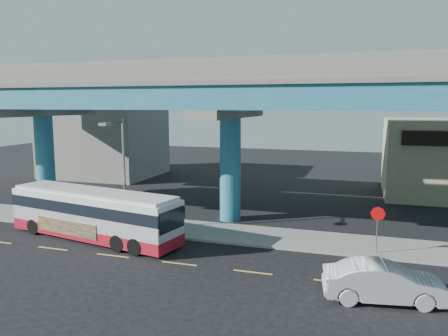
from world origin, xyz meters
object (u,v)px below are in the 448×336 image
(transit_bus, at_px, (93,213))
(parked_car, at_px, (67,207))
(sedan, at_px, (384,282))
(street_lamp, at_px, (119,159))
(stop_sign, at_px, (378,220))

(transit_bus, xyz_separation_m, parked_car, (-4.77, 3.63, -0.82))
(transit_bus, xyz_separation_m, sedan, (16.84, -3.79, -0.85))
(street_lamp, distance_m, stop_sign, 15.87)
(transit_bus, distance_m, sedan, 17.29)
(transit_bus, distance_m, street_lamp, 3.67)
(street_lamp, bearing_deg, sedan, -18.22)
(transit_bus, relative_size, sedan, 2.31)
(transit_bus, distance_m, stop_sign, 16.84)
(parked_car, bearing_deg, stop_sign, -78.30)
(parked_car, xyz_separation_m, stop_sign, (21.46, -1.51, 1.19))
(parked_car, bearing_deg, sedan, -93.22)
(sedan, height_order, street_lamp, street_lamp)
(sedan, height_order, stop_sign, stop_sign)
(sedan, distance_m, parked_car, 22.85)
(sedan, bearing_deg, stop_sign, -7.39)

